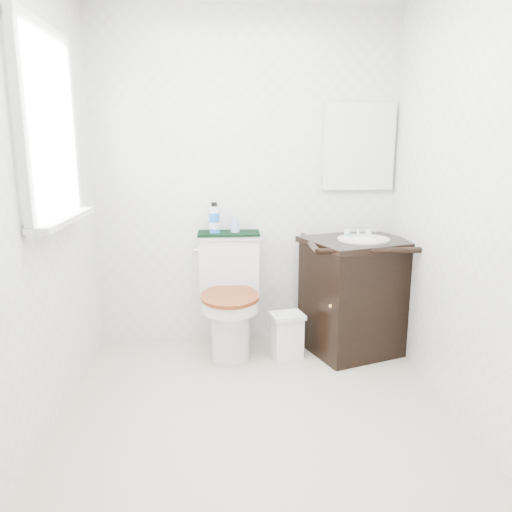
{
  "coord_description": "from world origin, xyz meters",
  "views": [
    {
      "loc": [
        -0.18,
        -2.46,
        1.47
      ],
      "look_at": [
        0.04,
        0.75,
        0.75
      ],
      "focal_mm": 35.0,
      "sensor_mm": 36.0,
      "label": 1
    }
  ],
  "objects": [
    {
      "name": "towel",
      "position": [
        -0.14,
        1.09,
        0.84
      ],
      "size": [
        0.44,
        0.22,
        0.02
      ],
      "primitive_type": "cube",
      "color": "black",
      "rests_on": "toilet"
    },
    {
      "name": "soap_bar",
      "position": [
        0.71,
        0.99,
        0.83
      ],
      "size": [
        0.07,
        0.05,
        0.02
      ],
      "primitive_type": "ellipsoid",
      "color": "#187569",
      "rests_on": "vanity"
    },
    {
      "name": "wall_right",
      "position": [
        1.1,
        0.0,
        1.2
      ],
      "size": [
        0.0,
        2.4,
        2.4
      ],
      "primitive_type": "plane",
      "rotation": [
        1.57,
        0.0,
        -1.57
      ],
      "color": "silver",
      "rests_on": "ground"
    },
    {
      "name": "mirror",
      "position": [
        0.82,
        1.18,
        1.45
      ],
      "size": [
        0.5,
        0.02,
        0.6
      ],
      "primitive_type": "cube",
      "color": "silver",
      "rests_on": "wall_back"
    },
    {
      "name": "toilet",
      "position": [
        -0.14,
        0.97,
        0.36
      ],
      "size": [
        0.45,
        0.64,
        0.83
      ],
      "color": "silver",
      "rests_on": "floor"
    },
    {
      "name": "vanity",
      "position": [
        0.77,
        0.9,
        0.43
      ],
      "size": [
        0.84,
        0.78,
        0.92
      ],
      "color": "black",
      "rests_on": "floor"
    },
    {
      "name": "floor",
      "position": [
        0.0,
        0.0,
        0.0
      ],
      "size": [
        2.4,
        2.4,
        0.0
      ],
      "primitive_type": "plane",
      "color": "beige",
      "rests_on": "ground"
    },
    {
      "name": "trash_bin",
      "position": [
        0.26,
        0.8,
        0.16
      ],
      "size": [
        0.25,
        0.22,
        0.32
      ],
      "color": "white",
      "rests_on": "floor"
    },
    {
      "name": "cup",
      "position": [
        -0.09,
        1.09,
        0.89
      ],
      "size": [
        0.07,
        0.07,
        0.08
      ],
      "primitive_type": "cone",
      "color": "#7CA2CB",
      "rests_on": "towel"
    },
    {
      "name": "wall_back",
      "position": [
        0.0,
        1.2,
        1.2
      ],
      "size": [
        2.4,
        0.0,
        2.4
      ],
      "primitive_type": "plane",
      "rotation": [
        1.57,
        0.0,
        0.0
      ],
      "color": "silver",
      "rests_on": "ground"
    },
    {
      "name": "wall_left",
      "position": [
        -1.1,
        0.0,
        1.2
      ],
      "size": [
        0.0,
        2.4,
        2.4
      ],
      "primitive_type": "plane",
      "rotation": [
        1.57,
        0.0,
        1.57
      ],
      "color": "silver",
      "rests_on": "ground"
    },
    {
      "name": "wall_front",
      "position": [
        0.0,
        -1.2,
        1.2
      ],
      "size": [
        2.4,
        0.0,
        2.4
      ],
      "primitive_type": "plane",
      "rotation": [
        -1.57,
        0.0,
        0.0
      ],
      "color": "silver",
      "rests_on": "ground"
    },
    {
      "name": "mouthwash_bottle",
      "position": [
        -0.24,
        1.07,
        0.95
      ],
      "size": [
        0.08,
        0.08,
        0.22
      ],
      "color": "blue",
      "rests_on": "towel"
    },
    {
      "name": "window",
      "position": [
        -1.07,
        0.25,
        1.55
      ],
      "size": [
        0.02,
        0.7,
        0.9
      ],
      "primitive_type": "cube",
      "color": "white",
      "rests_on": "wall_left"
    }
  ]
}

